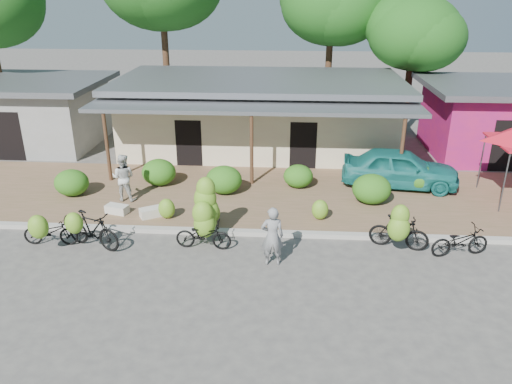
# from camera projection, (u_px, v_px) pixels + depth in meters

# --- Properties ---
(ground) EXTENTS (100.00, 100.00, 0.00)m
(ground) POSITION_uv_depth(u_px,v_px,m) (235.00, 268.00, 13.85)
(ground) COLOR #4C4946
(ground) RESTS_ON ground
(sidewalk) EXTENTS (60.00, 6.00, 0.12)m
(sidewalk) POSITION_uv_depth(u_px,v_px,m) (250.00, 196.00, 18.43)
(sidewalk) COLOR #865E48
(sidewalk) RESTS_ON ground
(curb) EXTENTS (60.00, 0.25, 0.15)m
(curb) POSITION_uv_depth(u_px,v_px,m) (242.00, 232.00, 15.66)
(curb) COLOR #A8A399
(curb) RESTS_ON ground
(shop_main) EXTENTS (13.00, 8.50, 3.35)m
(shop_main) POSITION_uv_depth(u_px,v_px,m) (259.00, 114.00, 23.26)
(shop_main) COLOR beige
(shop_main) RESTS_ON ground
(shop_pink) EXTENTS (6.00, 6.00, 3.25)m
(shop_pink) POSITION_uv_depth(u_px,v_px,m) (489.00, 118.00, 22.68)
(shop_pink) COLOR #BA1C52
(shop_pink) RESTS_ON ground
(shop_grey) EXTENTS (7.00, 6.00, 3.15)m
(shop_grey) POSITION_uv_depth(u_px,v_px,m) (32.00, 112.00, 24.04)
(shop_grey) COLOR gray
(shop_grey) RESTS_ON ground
(tree_center_right) EXTENTS (5.51, 5.42, 8.53)m
(tree_center_right) POSITION_uv_depth(u_px,v_px,m) (328.00, 2.00, 26.47)
(tree_center_right) COLOR #533421
(tree_center_right) RESTS_ON ground
(tree_near_right) EXTENTS (4.77, 4.61, 6.95)m
(tree_near_right) POSITION_uv_depth(u_px,v_px,m) (410.00, 30.00, 24.87)
(tree_near_right) COLOR #533421
(tree_near_right) RESTS_ON ground
(hedge_0) EXTENTS (1.24, 1.12, 0.97)m
(hedge_0) POSITION_uv_depth(u_px,v_px,m) (72.00, 183.00, 18.17)
(hedge_0) COLOR #205E15
(hedge_0) RESTS_ON sidewalk
(hedge_1) EXTENTS (1.30, 1.17, 1.02)m
(hedge_1) POSITION_uv_depth(u_px,v_px,m) (159.00, 172.00, 19.12)
(hedge_1) COLOR #205E15
(hedge_1) RESTS_ON sidewalk
(hedge_2) EXTENTS (1.33, 1.20, 1.04)m
(hedge_2) POSITION_uv_depth(u_px,v_px,m) (224.00, 180.00, 18.34)
(hedge_2) COLOR #205E15
(hedge_2) RESTS_ON sidewalk
(hedge_3) EXTENTS (1.12, 1.01, 0.88)m
(hedge_3) POSITION_uv_depth(u_px,v_px,m) (298.00, 176.00, 18.92)
(hedge_3) COLOR #205E15
(hedge_3) RESTS_ON sidewalk
(hedge_4) EXTENTS (1.35, 1.22, 1.06)m
(hedge_4) POSITION_uv_depth(u_px,v_px,m) (372.00, 189.00, 17.49)
(hedge_4) COLOR #205E15
(hedge_4) RESTS_ON sidewalk
(hedge_5) EXTENTS (1.24, 1.11, 0.97)m
(hedge_5) POSITION_uv_depth(u_px,v_px,m) (418.00, 178.00, 18.64)
(hedge_5) COLOR #205E15
(hedge_5) RESTS_ON sidewalk
(bike_far_left) EXTENTS (1.67, 1.21, 1.27)m
(bike_far_left) POSITION_uv_depth(u_px,v_px,m) (48.00, 231.00, 14.78)
(bike_far_left) COLOR black
(bike_far_left) RESTS_ON ground
(bike_left) EXTENTS (1.98, 1.42, 1.41)m
(bike_left) POSITION_uv_depth(u_px,v_px,m) (91.00, 229.00, 14.64)
(bike_left) COLOR black
(bike_left) RESTS_ON ground
(bike_center) EXTENTS (1.69, 1.18, 2.06)m
(bike_center) POSITION_uv_depth(u_px,v_px,m) (205.00, 219.00, 14.83)
(bike_center) COLOR black
(bike_center) RESTS_ON ground
(bike_right) EXTENTS (1.80, 1.36, 1.66)m
(bike_right) POSITION_uv_depth(u_px,v_px,m) (399.00, 230.00, 14.46)
(bike_right) COLOR black
(bike_right) RESTS_ON ground
(bike_far_right) EXTENTS (1.82, 0.98, 0.91)m
(bike_far_right) POSITION_uv_depth(u_px,v_px,m) (460.00, 241.00, 14.33)
(bike_far_right) COLOR black
(bike_far_right) RESTS_ON ground
(loose_banana_a) EXTENTS (0.55, 0.47, 0.68)m
(loose_banana_a) POSITION_uv_depth(u_px,v_px,m) (167.00, 209.00, 16.40)
(loose_banana_a) COLOR #6AA429
(loose_banana_a) RESTS_ON sidewalk
(loose_banana_b) EXTENTS (0.55, 0.46, 0.68)m
(loose_banana_b) POSITION_uv_depth(u_px,v_px,m) (212.00, 213.00, 16.10)
(loose_banana_b) COLOR #6AA429
(loose_banana_b) RESTS_ON sidewalk
(loose_banana_c) EXTENTS (0.55, 0.46, 0.68)m
(loose_banana_c) POSITION_uv_depth(u_px,v_px,m) (320.00, 210.00, 16.33)
(loose_banana_c) COLOR #6AA429
(loose_banana_c) RESTS_ON sidewalk
(sack_near) EXTENTS (0.93, 0.78, 0.30)m
(sack_near) POSITION_uv_depth(u_px,v_px,m) (153.00, 212.00, 16.62)
(sack_near) COLOR beige
(sack_near) RESTS_ON sidewalk
(sack_far) EXTENTS (0.83, 0.57, 0.28)m
(sack_far) POSITION_uv_depth(u_px,v_px,m) (117.00, 209.00, 16.85)
(sack_far) COLOR beige
(sack_far) RESTS_ON sidewalk
(vendor) EXTENTS (0.67, 0.47, 1.74)m
(vendor) POSITION_uv_depth(u_px,v_px,m) (272.00, 236.00, 13.71)
(vendor) COLOR gray
(vendor) RESTS_ON ground
(bystander) EXTENTS (0.88, 0.71, 1.71)m
(bystander) POSITION_uv_depth(u_px,v_px,m) (123.00, 178.00, 17.62)
(bystander) COLOR silver
(bystander) RESTS_ON sidewalk
(teal_van) EXTENTS (4.49, 2.22, 1.47)m
(teal_van) POSITION_uv_depth(u_px,v_px,m) (400.00, 168.00, 18.88)
(teal_van) COLOR #19716D
(teal_van) RESTS_ON sidewalk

